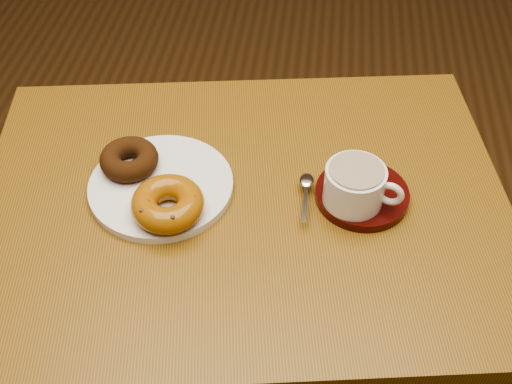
# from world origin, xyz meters

# --- Properties ---
(ground) EXTENTS (6.00, 6.00, 0.00)m
(ground) POSITION_xyz_m (0.00, 0.00, 0.00)
(ground) COLOR #4F3218
(ground) RESTS_ON ground
(cafe_table) EXTENTS (0.93, 0.76, 0.79)m
(cafe_table) POSITION_xyz_m (0.05, -0.16, 0.66)
(cafe_table) COLOR brown
(cafe_table) RESTS_ON ground
(donut_plate) EXTENTS (0.29, 0.29, 0.01)m
(donut_plate) POSITION_xyz_m (-0.08, -0.15, 0.80)
(donut_plate) COLOR white
(donut_plate) RESTS_ON cafe_table
(donut_cinnamon) EXTENTS (0.10, 0.10, 0.03)m
(donut_cinnamon) POSITION_xyz_m (-0.14, -0.12, 0.82)
(donut_cinnamon) COLOR #371D0B
(donut_cinnamon) RESTS_ON donut_plate
(donut_caramel) EXTENTS (0.13, 0.13, 0.04)m
(donut_caramel) POSITION_xyz_m (-0.06, -0.21, 0.82)
(donut_caramel) COLOR #9C5D11
(donut_caramel) RESTS_ON donut_plate
(saucer) EXTENTS (0.18, 0.18, 0.02)m
(saucer) POSITION_xyz_m (0.24, -0.13, 0.80)
(saucer) COLOR #330807
(saucer) RESTS_ON cafe_table
(coffee_cup) EXTENTS (0.12, 0.09, 0.07)m
(coffee_cup) POSITION_xyz_m (0.22, -0.15, 0.84)
(coffee_cup) COLOR white
(coffee_cup) RESTS_ON saucer
(teaspoon) EXTENTS (0.02, 0.10, 0.01)m
(teaspoon) POSITION_xyz_m (0.15, -0.13, 0.81)
(teaspoon) COLOR silver
(teaspoon) RESTS_ON saucer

